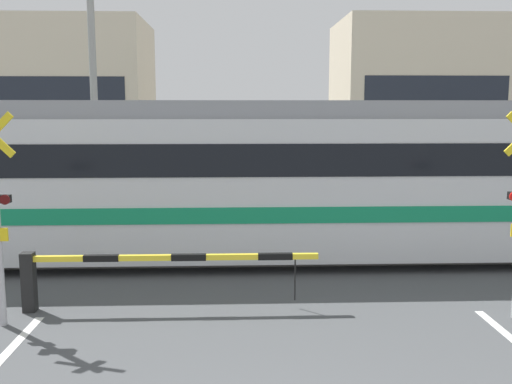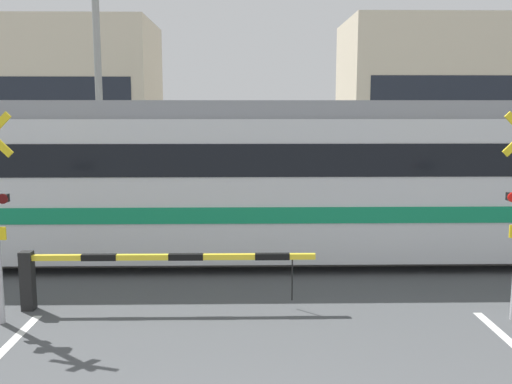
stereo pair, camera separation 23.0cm
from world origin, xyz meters
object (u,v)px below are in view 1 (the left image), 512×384
object	(u,v)px
commuter_train	(238,176)
pedestrian	(273,181)
crossing_barrier_near	(118,268)
crossing_barrier_far	(335,202)

from	to	relation	value
commuter_train	pedestrian	world-z (taller)	commuter_train
commuter_train	crossing_barrier_near	size ratio (longest dim) A/B	4.51
crossing_barrier_near	crossing_barrier_far	bearing A→B (deg)	53.68
crossing_barrier_near	crossing_barrier_far	world-z (taller)	same
commuter_train	crossing_barrier_far	world-z (taller)	commuter_train
commuter_train	crossing_barrier_far	xyz separation A→B (m)	(2.70, 3.14, -1.12)
commuter_train	crossing_barrier_near	world-z (taller)	commuter_train
commuter_train	pedestrian	size ratio (longest dim) A/B	13.32
pedestrian	crossing_barrier_near	bearing A→B (deg)	-108.71
crossing_barrier_near	pedestrian	xyz separation A→B (m)	(3.17, 9.37, 0.22)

